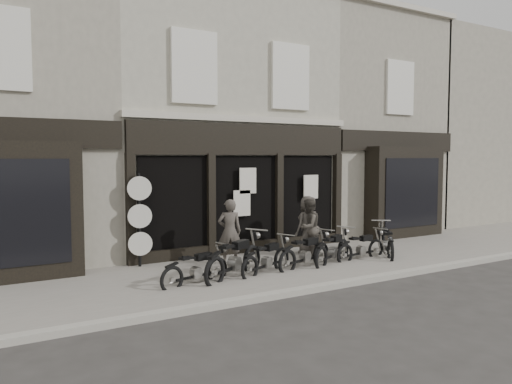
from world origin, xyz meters
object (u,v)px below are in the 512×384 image
motorcycle_0 (196,272)px  advert_sign_post (140,224)px  man_centre (309,227)px  motorcycle_1 (235,262)px  man_left (230,231)px  motorcycle_2 (267,261)px  motorcycle_3 (305,255)px  motorcycle_4 (333,252)px  man_right (308,225)px  motorcycle_6 (386,245)px  motorcycle_5 (361,250)px

motorcycle_0 → advert_sign_post: 2.48m
man_centre → advert_sign_post: (-4.57, 1.11, 0.29)m
motorcycle_1 → man_left: (0.55, 1.30, 0.53)m
motorcycle_2 → motorcycle_3: motorcycle_3 is taller
motorcycle_4 → advert_sign_post: 5.16m
man_left → man_right: bearing=-157.4°
motorcycle_2 → advert_sign_post: (-2.49, 2.17, 0.85)m
motorcycle_6 → advert_sign_post: size_ratio=0.73×
motorcycle_3 → motorcycle_6: (2.95, 0.08, 0.01)m
motorcycle_2 → motorcycle_3: size_ratio=0.92×
motorcycle_5 → man_right: 1.69m
motorcycle_5 → man_centre: (-1.05, 1.04, 0.58)m
motorcycle_0 → motorcycle_6: motorcycle_6 is taller
motorcycle_3 → man_right: size_ratio=1.20×
motorcycle_4 → man_left: size_ratio=1.11×
motorcycle_0 → man_centre: size_ratio=1.14×
motorcycle_1 → advert_sign_post: bearing=97.8°
motorcycle_6 → man_left: man_left is taller
motorcycle_4 → advert_sign_post: size_ratio=0.75×
motorcycle_1 → motorcycle_3: bearing=-28.4°
motorcycle_4 → man_centre: man_centre is taller
man_left → motorcycle_4: bearing=175.2°
motorcycle_0 → man_right: man_right is taller
motorcycle_4 → man_left: 2.84m
motorcycle_6 → advert_sign_post: 7.00m
motorcycle_5 → man_left: (-3.46, 1.28, 0.62)m
motorcycle_0 → motorcycle_5: motorcycle_0 is taller
motorcycle_0 → motorcycle_1: size_ratio=0.87×
man_centre → man_right: size_ratio=0.97×
motorcycle_2 → motorcycle_4: 2.15m
motorcycle_0 → advert_sign_post: (-0.57, 2.25, 0.87)m
motorcycle_6 → man_left: 4.68m
motorcycle_6 → man_centre: man_centre is taller
man_left → motorcycle_5: bearing=-178.7°
man_centre → advert_sign_post: size_ratio=0.65×
motorcycle_3 → man_centre: man_centre is taller
motorcycle_4 → man_left: (-2.49, 1.24, 0.59)m
motorcycle_4 → advert_sign_post: advert_sign_post is taller
motorcycle_4 → man_centre: size_ratio=1.16×
advert_sign_post → motorcycle_5: bearing=-7.3°
motorcycle_4 → advert_sign_post: (-4.64, 2.10, 0.84)m
motorcycle_2 → man_right: (2.27, 1.35, 0.59)m
motorcycle_0 → motorcycle_2: (1.92, 0.08, 0.01)m
motorcycle_5 → motorcycle_6: 1.02m
motorcycle_4 → man_right: man_right is taller
motorcycle_1 → motorcycle_3: size_ratio=1.06×
motorcycle_5 → man_left: bearing=153.0°
motorcycle_0 → man_left: (1.58, 1.39, 0.61)m
motorcycle_2 → motorcycle_3: bearing=-22.0°
motorcycle_5 → motorcycle_6: (1.02, 0.07, 0.04)m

